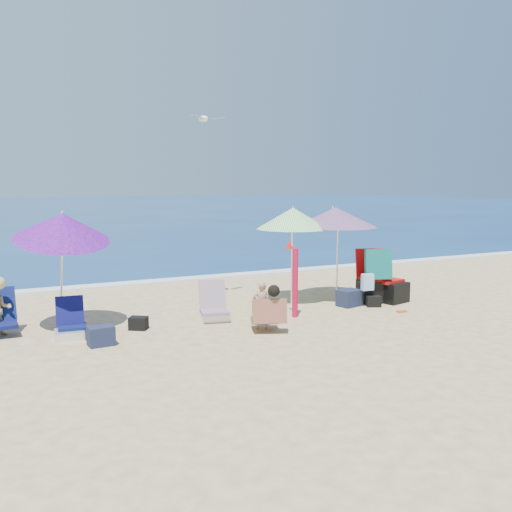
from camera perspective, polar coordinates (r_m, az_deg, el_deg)
name	(u,v)px	position (r m, az deg, el deg)	size (l,w,h in m)	color
ground	(296,323)	(10.08, 4.07, -6.79)	(120.00, 120.00, 0.00)	#D8BC84
sea	(39,210)	(53.71, -20.98, 4.36)	(120.00, 80.00, 0.12)	navy
foam	(196,278)	(14.61, -6.07, -2.23)	(120.00, 0.50, 0.04)	white
umbrella_turquoise	(335,217)	(11.91, 8.00, 3.89)	(2.24, 2.24, 1.98)	white
umbrella_striped	(293,218)	(11.52, 3.73, 3.80)	(1.91, 1.91, 1.99)	white
umbrella_blue	(62,227)	(9.88, -18.91, 2.82)	(1.73, 1.79, 2.13)	silver
furled_umbrella	(294,275)	(10.43, 3.84, -1.95)	(0.19, 0.36, 1.41)	#BA0D33
chair_navy	(70,327)	(9.63, -18.20, -6.82)	(0.56, 0.66, 0.63)	#0B1442
chair_rainbow	(214,310)	(10.30, -4.23, -5.42)	(0.63, 0.75, 0.69)	#E35950
camp_chair_left	(390,287)	(12.10, 13.30, -3.06)	(0.74, 0.77, 1.02)	#B9110D
camp_chair_right	(374,282)	(12.00, 11.76, -2.60)	(0.96, 0.86, 1.14)	#A5160B
person_center	(265,307)	(9.49, 0.95, -5.20)	(0.63, 0.74, 0.82)	tan
bag_navy_a	(101,336)	(9.04, -15.33, -7.76)	(0.40, 0.30, 0.30)	#1C233D
bag_black_a	(138,323)	(9.84, -11.74, -6.64)	(0.37, 0.34, 0.22)	black
bag_navy_b	(349,298)	(11.53, 9.34, -4.18)	(0.51, 0.43, 0.33)	#1B233C
bag_black_b	(374,301)	(11.59, 11.74, -4.49)	(0.33, 0.29, 0.21)	black
orange_item	(402,312)	(11.24, 14.44, -5.43)	(0.21, 0.11, 0.03)	#DA4616
seagull	(204,119)	(11.62, -5.27, 13.59)	(0.76, 0.36, 0.12)	white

